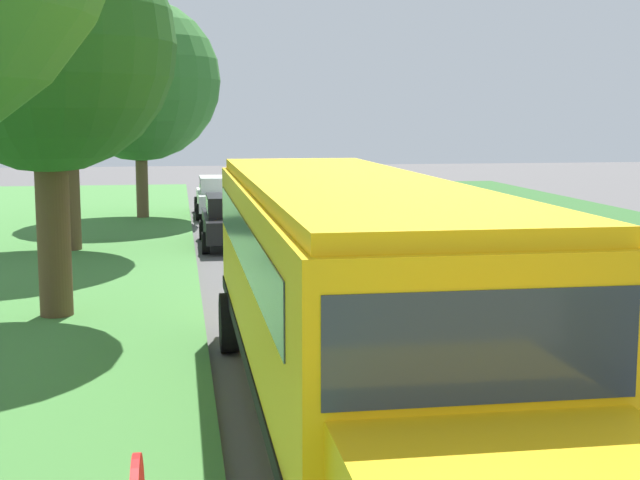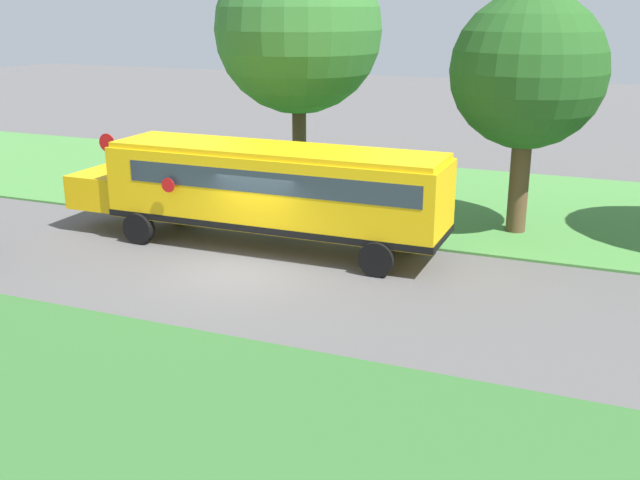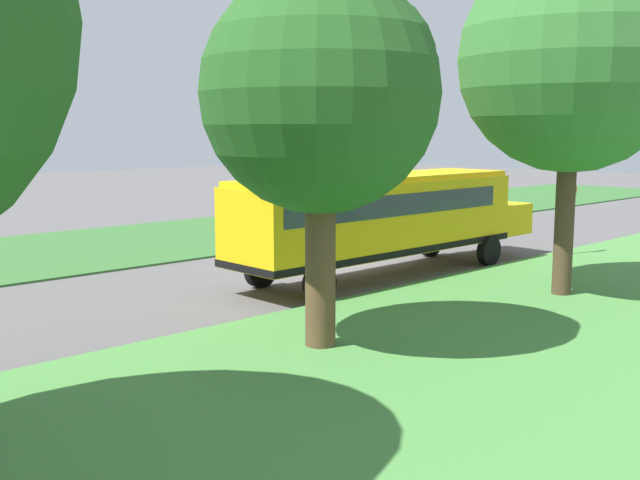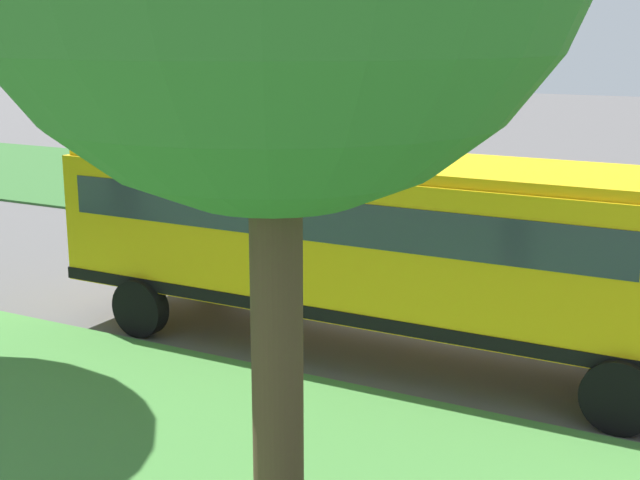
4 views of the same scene
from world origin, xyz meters
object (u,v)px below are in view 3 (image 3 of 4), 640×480
school_bus (384,215)px  pickup_truck (451,207)px  oak_tree_beside_bus (578,61)px  stop_sign (571,209)px  oak_tree_roadside_mid (328,90)px

school_bus → pickup_truck: school_bus is taller
oak_tree_beside_bus → pickup_truck: bearing=-40.3°
school_bus → oak_tree_beside_bus: oak_tree_beside_bus is taller
stop_sign → oak_tree_beside_bus: bearing=118.0°
oak_tree_beside_bus → stop_sign: oak_tree_beside_bus is taller
school_bus → oak_tree_roadside_mid: oak_tree_roadside_mid is taller
school_bus → oak_tree_roadside_mid: 8.88m
school_bus → stop_sign: (-2.20, -7.58, -0.19)m
pickup_truck → oak_tree_beside_bus: bearing=139.7°
oak_tree_beside_bus → oak_tree_roadside_mid: 8.22m
school_bus → pickup_truck: (5.10, -10.30, -0.85)m
pickup_truck → oak_tree_roadside_mid: 20.11m
oak_tree_beside_bus → oak_tree_roadside_mid: (1.01, 8.10, -0.98)m
pickup_truck → stop_sign: bearing=159.5°
oak_tree_beside_bus → stop_sign: size_ratio=3.42×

